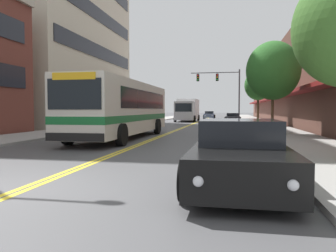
% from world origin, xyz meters
% --- Properties ---
extents(ground_plane, '(240.00, 240.00, 0.00)m').
position_xyz_m(ground_plane, '(0.00, 37.00, 0.00)').
color(ground_plane, '#4C4C4F').
extents(sidewalk_left, '(3.63, 106.00, 0.13)m').
position_xyz_m(sidewalk_left, '(-7.31, 37.00, 0.06)').
color(sidewalk_left, '#9E9B96').
rests_on(sidewalk_left, ground_plane).
extents(sidewalk_right, '(3.63, 106.00, 0.13)m').
position_xyz_m(sidewalk_right, '(7.31, 37.00, 0.06)').
color(sidewalk_right, '#9E9B96').
rests_on(sidewalk_right, ground_plane).
extents(centre_line, '(0.34, 106.00, 0.01)m').
position_xyz_m(centre_line, '(0.00, 37.00, 0.00)').
color(centre_line, yellow).
rests_on(centre_line, ground_plane).
extents(storefront_row_right, '(9.10, 68.00, 8.94)m').
position_xyz_m(storefront_row_right, '(13.36, 37.00, 4.47)').
color(storefront_row_right, brown).
rests_on(storefront_row_right, ground_plane).
extents(city_bus, '(2.83, 11.75, 3.08)m').
position_xyz_m(city_bus, '(-1.84, 11.59, 1.74)').
color(city_bus, silver).
rests_on(city_bus, ground_plane).
extents(car_dark_grey_parked_left_mid, '(2.13, 4.41, 1.28)m').
position_xyz_m(car_dark_grey_parked_left_mid, '(-4.33, 23.81, 0.60)').
color(car_dark_grey_parked_left_mid, '#38383D').
rests_on(car_dark_grey_parked_left_mid, ground_plane).
extents(car_black_parked_right_foreground, '(2.12, 4.89, 1.38)m').
position_xyz_m(car_black_parked_right_foreground, '(4.28, 1.00, 0.65)').
color(car_black_parked_right_foreground, black).
rests_on(car_black_parked_right_foreground, ground_plane).
extents(car_charcoal_parked_right_mid, '(2.01, 4.39, 1.15)m').
position_xyz_m(car_charcoal_parked_right_mid, '(4.42, 36.56, 0.56)').
color(car_charcoal_parked_right_mid, '#232328').
rests_on(car_charcoal_parked_right_mid, ground_plane).
extents(car_slate_blue_moving_lead, '(1.98, 4.13, 1.31)m').
position_xyz_m(car_slate_blue_moving_lead, '(0.51, 52.02, 0.62)').
color(car_slate_blue_moving_lead, '#475675').
rests_on(car_slate_blue_moving_lead, ground_plane).
extents(box_truck, '(2.77, 7.85, 3.02)m').
position_xyz_m(box_truck, '(-1.63, 38.37, 1.57)').
color(box_truck, '#B7B7BC').
rests_on(box_truck, ground_plane).
extents(traffic_signal_mast, '(6.21, 0.38, 6.63)m').
position_xyz_m(traffic_signal_mast, '(3.12, 36.04, 4.73)').
color(traffic_signal_mast, '#47474C').
rests_on(traffic_signal_mast, ground_plane).
extents(street_tree_right_mid, '(3.20, 3.20, 5.58)m').
position_xyz_m(street_tree_right_mid, '(6.60, 14.57, 3.94)').
color(street_tree_right_mid, brown).
rests_on(street_tree_right_mid, sidewalk_right).
extents(street_tree_right_far, '(2.60, 2.60, 5.23)m').
position_xyz_m(street_tree_right_far, '(6.71, 26.34, 3.91)').
color(street_tree_right_far, brown).
rests_on(street_tree_right_far, sidewalk_right).
extents(fire_hydrant, '(0.36, 0.28, 0.82)m').
position_xyz_m(fire_hydrant, '(5.95, 6.91, 0.53)').
color(fire_hydrant, red).
rests_on(fire_hydrant, sidewalk_right).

